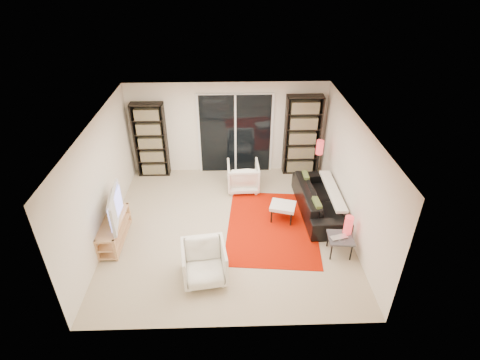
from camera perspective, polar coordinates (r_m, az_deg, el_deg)
The scene contains 20 objects.
floor at distance 8.11m, azimuth -1.71°, elevation -7.18°, with size 5.00×5.00×0.00m, color beige.
wall_back at distance 9.64m, azimuth -1.92°, elevation 7.86°, with size 5.00×0.02×2.40m, color white.
wall_front at distance 5.45m, azimuth -1.75°, elevation -13.81°, with size 5.00×0.02×2.40m, color white.
wall_left at distance 7.84m, azimuth -20.45°, elevation -0.23°, with size 0.02×5.00×2.40m, color white.
wall_right at distance 7.81m, azimuth 16.80°, elevation 0.37°, with size 0.02×5.00×2.40m, color white.
ceiling at distance 6.87m, azimuth -2.03°, elevation 8.64°, with size 5.00×5.00×0.02m, color white.
sliding_door at distance 9.67m, azimuth -0.71°, elevation 6.97°, with size 1.92×0.08×2.16m.
bookshelf_left at distance 9.78m, azimuth -13.45°, elevation 5.90°, with size 0.80×0.30×1.95m.
bookshelf_right at distance 9.73m, azimuth 9.44°, elevation 6.69°, with size 0.90×0.30×2.10m.
tv_stand at distance 8.02m, azimuth -18.66°, elevation -7.25°, with size 0.40×1.26×0.50m.
tv at distance 7.70m, azimuth -19.22°, elevation -4.01°, with size 1.11×0.15×0.64m, color black.
rug at distance 8.15m, azimuth 4.90°, elevation -7.03°, with size 1.88×2.55×0.01m, color #B81300.
sofa at distance 8.57m, azimuth 11.99°, elevation -2.98°, with size 2.13×0.83×0.62m, color black.
armchair_back at distance 9.17m, azimuth 0.47°, elevation 0.58°, with size 0.76×0.78×0.71m, color white.
armchair_front at distance 6.81m, azimuth -5.47°, elevation -12.44°, with size 0.76×0.79×0.72m, color white.
ottoman at distance 8.17m, azimuth 6.55°, elevation -4.07°, with size 0.63×0.56×0.40m.
side_table at distance 7.51m, azimuth 15.06°, elevation -8.65°, with size 0.50×0.50×0.40m.
laptop at distance 7.42m, azimuth 15.03°, elevation -8.66°, with size 0.33×0.22×0.03m, color silver.
table_lamp at distance 7.51m, azimuth 16.19°, elevation -6.59°, with size 0.17×0.17×0.37m, color red.
floor_lamp at distance 9.15m, azimuth 11.96°, elevation 4.10°, with size 0.19×0.19×1.27m.
Camera 1 is at (0.04, -6.33, 5.07)m, focal length 28.00 mm.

